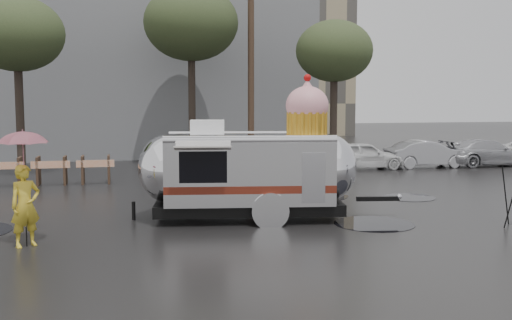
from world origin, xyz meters
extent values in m
plane|color=black|center=(0.00, 0.00, 0.00)|extent=(120.00, 120.00, 0.00)
cylinder|color=black|center=(2.18, 5.89, 0.01)|extent=(3.26, 3.26, 0.01)
cylinder|color=black|center=(2.77, 1.24, 0.01)|extent=(1.94, 1.94, 0.01)
cylinder|color=black|center=(5.42, 4.64, 0.01)|extent=(1.58, 1.58, 0.01)
cube|color=slate|center=(-4.00, 24.00, 6.50)|extent=(22.00, 12.00, 13.00)
cylinder|color=#473323|center=(2.50, 14.00, 4.50)|extent=(0.28, 0.28, 9.00)
cylinder|color=#382D26|center=(-7.00, 13.00, 2.93)|extent=(0.32, 0.32, 5.85)
ellipsoid|color=#2E3C1F|center=(-7.00, 13.00, 5.52)|extent=(3.64, 3.64, 2.86)
cylinder|color=#382D26|center=(0.00, 15.00, 3.38)|extent=(0.32, 0.32, 6.75)
ellipsoid|color=#2E3C1F|center=(0.00, 15.00, 6.38)|extent=(4.20, 4.20, 3.30)
cylinder|color=#382D26|center=(6.00, 13.00, 2.70)|extent=(0.32, 0.32, 5.40)
ellipsoid|color=#2E3C1F|center=(6.00, 13.00, 5.10)|extent=(3.36, 3.36, 2.64)
cube|color=#473323|center=(-6.60, 10.00, 0.50)|extent=(0.08, 0.80, 1.00)
cube|color=#E5590C|center=(-7.05, 9.62, 0.75)|extent=(1.30, 0.04, 0.25)
cube|color=#473323|center=(-6.00, 10.00, 0.50)|extent=(0.08, 0.80, 1.00)
cube|color=#473323|center=(-5.10, 10.00, 0.50)|extent=(0.08, 0.80, 1.00)
cube|color=#E5590C|center=(-5.55, 9.62, 0.75)|extent=(1.30, 0.04, 0.25)
cube|color=#473323|center=(-4.50, 10.00, 0.50)|extent=(0.08, 0.80, 1.00)
cube|color=#473323|center=(-3.60, 10.00, 0.50)|extent=(0.08, 0.80, 1.00)
cube|color=#E5590C|center=(-4.05, 9.62, 0.75)|extent=(1.30, 0.04, 0.25)
imported|color=silver|center=(7.00, 12.00, 0.70)|extent=(4.00, 1.80, 1.40)
imported|color=#B2B2B7|center=(10.00, 12.00, 0.70)|extent=(4.00, 1.80, 1.40)
imported|color=#B2B2B7|center=(13.00, 12.00, 0.72)|extent=(4.20, 1.80, 1.44)
cube|color=silver|center=(-0.06, 2.58, 1.29)|extent=(4.34, 2.71, 1.66)
ellipsoid|color=silver|center=(1.95, 2.27, 1.29)|extent=(1.69, 2.31, 1.66)
ellipsoid|color=silver|center=(-2.06, 2.89, 1.29)|extent=(1.69, 2.31, 1.66)
cube|color=black|center=(-0.06, 2.58, 0.32)|extent=(4.84, 2.52, 0.28)
cylinder|color=black|center=(0.26, 1.57, 0.32)|extent=(0.67, 0.30, 0.65)
cylinder|color=black|center=(0.54, 3.45, 0.32)|extent=(0.67, 0.30, 0.65)
cylinder|color=silver|center=(0.24, 1.44, 0.37)|extent=(0.89, 0.23, 0.89)
cube|color=black|center=(3.23, 2.08, 0.46)|extent=(1.11, 0.28, 0.11)
sphere|color=silver|center=(3.78, 1.99, 0.51)|extent=(0.17, 0.17, 0.15)
cylinder|color=black|center=(-2.88, 3.01, 0.23)|extent=(0.11, 0.11, 0.46)
cube|color=#5E1E12|center=(-0.22, 1.54, 0.88)|extent=(4.02, 0.64, 0.18)
cube|color=#5E1E12|center=(0.10, 3.63, 0.88)|extent=(4.02, 0.64, 0.18)
cube|color=black|center=(-1.31, 1.69, 1.43)|extent=(1.10, 0.20, 0.74)
cube|color=beige|center=(-1.35, 1.47, 1.89)|extent=(1.35, 0.65, 0.13)
cube|color=silver|center=(1.24, 1.30, 1.15)|extent=(0.55, 0.11, 1.20)
cube|color=white|center=(-1.06, 2.73, 2.31)|extent=(0.91, 0.72, 0.35)
cylinder|color=gold|center=(1.40, 2.36, 2.40)|extent=(1.09, 1.09, 0.55)
ellipsoid|color=#F3ABB0|center=(1.40, 2.36, 2.84)|extent=(1.22, 1.22, 0.96)
cone|color=#F3ABB0|center=(1.40, 2.36, 3.32)|extent=(0.53, 0.53, 0.37)
sphere|color=red|center=(1.40, 2.36, 3.53)|extent=(0.21, 0.21, 0.18)
imported|color=gold|center=(-5.08, 0.74, 0.84)|extent=(0.73, 0.67, 1.68)
imported|color=#D47E91|center=(-5.08, 0.74, 1.97)|extent=(1.24, 1.24, 0.84)
cylinder|color=black|center=(-5.08, 0.74, 0.83)|extent=(0.02, 0.02, 1.65)
cylinder|color=black|center=(5.78, 0.48, 0.73)|extent=(0.33, 0.11, 1.47)
camera|label=1|loc=(-3.15, -11.97, 2.98)|focal=42.00mm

